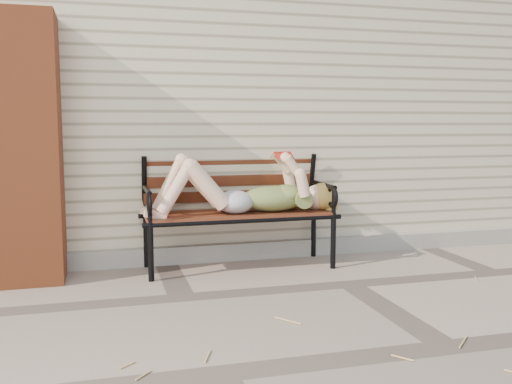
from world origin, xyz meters
name	(u,v)px	position (x,y,z in m)	size (l,w,h in m)	color
ground	(350,284)	(0.00, 0.00, 0.00)	(80.00, 80.00, 0.00)	gray
house_wall	(249,98)	(0.00, 3.00, 1.50)	(8.00, 4.00, 3.00)	beige
foundation_strip	(305,247)	(0.00, 0.97, 0.07)	(8.00, 0.10, 0.15)	#9F9C8F
brick_pillar	(26,149)	(-2.30, 0.75, 1.00)	(0.50, 0.50, 2.00)	#964421
garden_bench	(236,193)	(-0.68, 0.80, 0.61)	(1.68, 0.67, 1.09)	black
reading_woman	(241,191)	(-0.66, 0.67, 0.65)	(1.59, 0.36, 0.50)	#092C42
straw_scatter	(397,334)	(-0.17, -1.02, 0.01)	(2.77, 1.75, 0.01)	tan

